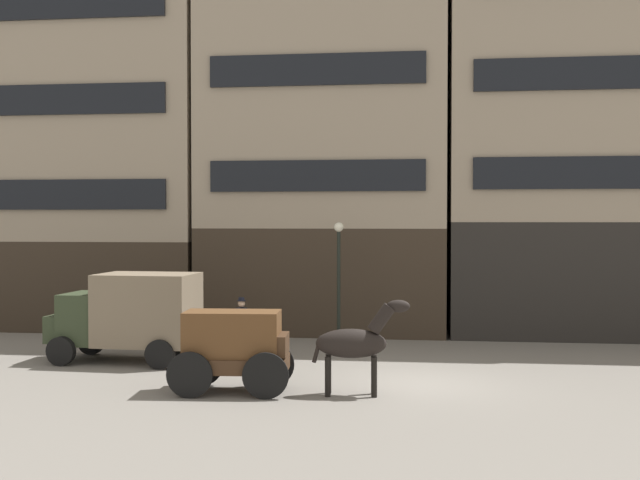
# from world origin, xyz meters

# --- Properties ---
(ground_plane) EXTENTS (120.00, 120.00, 0.00)m
(ground_plane) POSITION_xyz_m (0.00, 0.00, 0.00)
(ground_plane) COLOR slate
(building_far_left) EXTENTS (10.31, 7.25, 14.30)m
(building_far_left) POSITION_xyz_m (-13.07, 10.62, 7.19)
(building_far_left) COLOR #33281E
(building_far_left) RESTS_ON ground_plane
(building_center_left) EXTENTS (9.58, 7.25, 15.54)m
(building_center_left) POSITION_xyz_m (-3.47, 10.62, 7.81)
(building_center_left) COLOR #33281E
(building_center_left) RESTS_ON ground_plane
(building_center_right) EXTENTS (9.59, 7.25, 14.66)m
(building_center_right) POSITION_xyz_m (5.76, 10.62, 7.37)
(building_center_right) COLOR black
(building_center_right) RESTS_ON ground_plane
(cargo_wagon) EXTENTS (2.99, 1.68, 1.98)m
(cargo_wagon) POSITION_xyz_m (-4.41, -1.50, 1.15)
(cargo_wagon) COLOR #3D2819
(cargo_wagon) RESTS_ON ground_plane
(draft_horse) EXTENTS (2.35, 0.71, 2.30)m
(draft_horse) POSITION_xyz_m (-1.46, -1.49, 1.27)
(draft_horse) COLOR black
(draft_horse) RESTS_ON ground_plane
(delivery_truck_near) EXTENTS (4.43, 2.31, 2.62)m
(delivery_truck_near) POSITION_xyz_m (-8.44, 2.12, 1.42)
(delivery_truck_near) COLOR #2D3823
(delivery_truck_near) RESTS_ON ground_plane
(pedestrian_officer) EXTENTS (0.42, 0.42, 1.79)m
(pedestrian_officer) POSITION_xyz_m (-5.38, 3.63, 0.98)
(pedestrian_officer) COLOR black
(pedestrian_officer) RESTS_ON ground_plane
(streetlamp_curbside) EXTENTS (0.32, 0.32, 4.12)m
(streetlamp_curbside) POSITION_xyz_m (-2.55, 5.75, 2.67)
(streetlamp_curbside) COLOR black
(streetlamp_curbside) RESTS_ON ground_plane
(fire_hydrant_curbside) EXTENTS (0.24, 0.24, 0.83)m
(fire_hydrant_curbside) POSITION_xyz_m (-6.16, 6.05, 0.43)
(fire_hydrant_curbside) COLOR maroon
(fire_hydrant_curbside) RESTS_ON ground_plane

